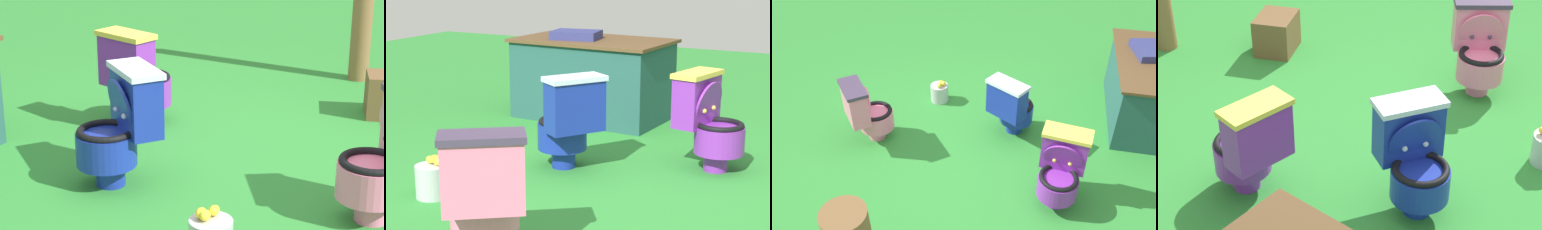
{
  "view_description": "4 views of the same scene",
  "coord_description": "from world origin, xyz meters",
  "views": [
    {
      "loc": [
        -3.82,
        -2.05,
        1.88
      ],
      "look_at": [
        -0.08,
        0.23,
        0.33
      ],
      "focal_mm": 67.54,
      "sensor_mm": 36.0,
      "label": 1
    },
    {
      "loc": [
        1.75,
        -3.74,
        1.59
      ],
      "look_at": [
        -0.45,
        0.37,
        0.45
      ],
      "focal_mm": 62.79,
      "sensor_mm": 36.0,
      "label": 2
    },
    {
      "loc": [
        3.3,
        0.55,
        3.14
      ],
      "look_at": [
        -0.33,
        -0.05,
        0.38
      ],
      "focal_mm": 40.57,
      "sensor_mm": 36.0,
      "label": 3
    },
    {
      "loc": [
        -2.26,
        3.38,
        2.94
      ],
      "look_at": [
        -0.09,
        0.45,
        0.5
      ],
      "focal_mm": 64.41,
      "sensor_mm": 36.0,
      "label": 4
    }
  ],
  "objects": [
    {
      "name": "vendor_table",
      "position": [
        -1.14,
        1.96,
        0.39
      ],
      "size": [
        1.5,
        0.93,
        0.85
      ],
      "rotation": [
        0.0,
        0.0,
        -0.05
      ],
      "color": "#23514C",
      "rests_on": "ground"
    },
    {
      "name": "ground",
      "position": [
        0.0,
        0.0,
        0.0
      ],
      "size": [
        14.0,
        14.0,
        0.0
      ],
      "primitive_type": "plane",
      "color": "#2D8433"
    },
    {
      "name": "toilet_blue",
      "position": [
        -0.57,
        0.44,
        0.37
      ],
      "size": [
        0.63,
        0.61,
        0.73
      ],
      "rotation": [
        0.0,
        0.0,
        0.99
      ],
      "color": "#192D9E",
      "rests_on": "ground"
    },
    {
      "name": "toilet_pink",
      "position": [
        -0.22,
        -1.1,
        0.37
      ],
      "size": [
        0.61,
        0.63,
        0.73
      ],
      "rotation": [
        0.0,
        0.0,
        0.63
      ],
      "color": "pink",
      "rests_on": "ground"
    },
    {
      "name": "lemon_bucket",
      "position": [
        -1.08,
        -0.49,
        0.12
      ],
      "size": [
        0.22,
        0.22,
        0.28
      ],
      "color": "#B7B7BF",
      "rests_on": "ground"
    },
    {
      "name": "toilet_purple",
      "position": [
        0.33,
        0.95,
        0.37
      ],
      "size": [
        0.56,
        0.49,
        0.73
      ],
      "rotation": [
        0.0,
        0.0,
        4.53
      ],
      "color": "purple",
      "rests_on": "ground"
    }
  ]
}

